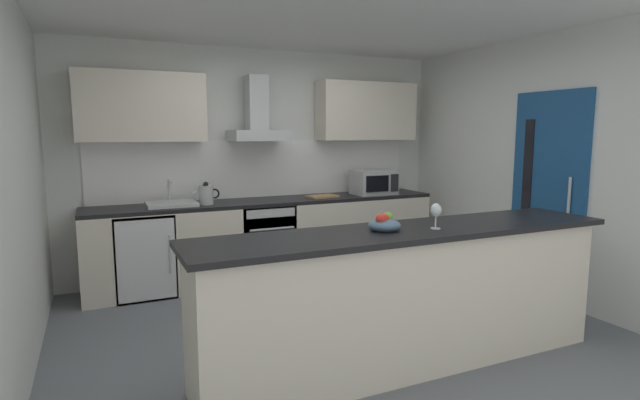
% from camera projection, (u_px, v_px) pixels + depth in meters
% --- Properties ---
extents(ground, '(5.48, 4.94, 0.02)m').
position_uv_depth(ground, '(335.00, 330.00, 4.21)').
color(ground, slate).
extents(ceiling, '(5.48, 4.94, 0.02)m').
position_uv_depth(ceiling, '(337.00, 9.00, 3.84)').
color(ceiling, white).
extents(wall_back, '(5.48, 0.12, 2.60)m').
position_uv_depth(wall_back, '(260.00, 162.00, 5.85)').
color(wall_back, silver).
rests_on(wall_back, ground).
extents(wall_left, '(0.12, 4.94, 2.60)m').
position_uv_depth(wall_left, '(5.00, 191.00, 3.07)').
color(wall_left, silver).
rests_on(wall_left, ground).
extents(wall_right, '(0.12, 4.94, 2.60)m').
position_uv_depth(wall_right, '(540.00, 168.00, 4.97)').
color(wall_right, silver).
rests_on(wall_right, ground).
extents(backsplash_tile, '(3.81, 0.02, 0.66)m').
position_uv_depth(backsplash_tile, '(262.00, 169.00, 5.80)').
color(backsplash_tile, white).
extents(counter_back, '(3.95, 0.60, 0.90)m').
position_uv_depth(counter_back, '(271.00, 239.00, 5.63)').
color(counter_back, beige).
rests_on(counter_back, ground).
extents(counter_island, '(3.13, 0.64, 1.00)m').
position_uv_depth(counter_island, '(408.00, 297.00, 3.48)').
color(counter_island, beige).
rests_on(counter_island, ground).
extents(upper_cabinets, '(3.89, 0.32, 0.70)m').
position_uv_depth(upper_cabinets, '(265.00, 109.00, 5.56)').
color(upper_cabinets, beige).
extents(side_door, '(0.08, 0.85, 2.05)m').
position_uv_depth(side_door, '(547.00, 197.00, 4.83)').
color(side_door, navy).
rests_on(side_door, ground).
extents(oven, '(0.60, 0.62, 0.80)m').
position_uv_depth(oven, '(263.00, 239.00, 5.56)').
color(oven, slate).
rests_on(oven, ground).
extents(refrigerator, '(0.58, 0.60, 0.85)m').
position_uv_depth(refrigerator, '(144.00, 254.00, 5.04)').
color(refrigerator, white).
rests_on(refrigerator, ground).
extents(microwave, '(0.50, 0.38, 0.30)m').
position_uv_depth(microwave, '(374.00, 182.00, 6.04)').
color(microwave, '#B7BABC').
rests_on(microwave, counter_back).
extents(sink, '(0.50, 0.40, 0.26)m').
position_uv_depth(sink, '(171.00, 203.00, 5.10)').
color(sink, silver).
rests_on(sink, counter_back).
extents(kettle, '(0.29, 0.15, 0.24)m').
position_uv_depth(kettle, '(206.00, 195.00, 5.19)').
color(kettle, '#B7BABC').
rests_on(kettle, counter_back).
extents(range_hood, '(0.62, 0.45, 0.72)m').
position_uv_depth(range_hood, '(258.00, 120.00, 5.49)').
color(range_hood, '#B7BABC').
extents(wine_glass, '(0.08, 0.08, 0.18)m').
position_uv_depth(wine_glass, '(436.00, 211.00, 3.39)').
color(wine_glass, silver).
rests_on(wine_glass, counter_island).
extents(fruit_bowl, '(0.22, 0.22, 0.13)m').
position_uv_depth(fruit_bowl, '(384.00, 224.00, 3.34)').
color(fruit_bowl, slate).
rests_on(fruit_bowl, counter_island).
extents(chopping_board, '(0.37, 0.27, 0.02)m').
position_uv_depth(chopping_board, '(322.00, 196.00, 5.77)').
color(chopping_board, tan).
rests_on(chopping_board, counter_back).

